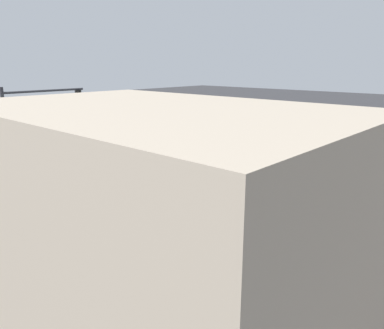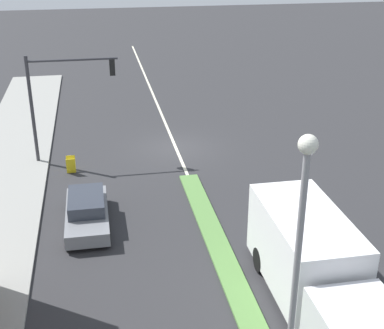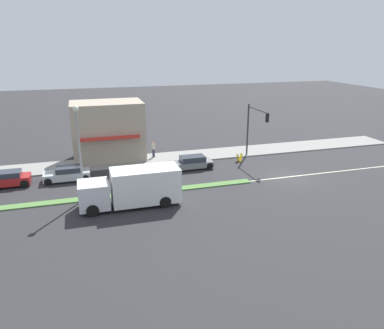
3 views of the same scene
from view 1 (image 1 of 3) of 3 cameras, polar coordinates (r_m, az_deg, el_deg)
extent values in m
cube|color=beige|center=(26.12, -10.62, -0.29)|extent=(0.16, 60.00, 0.01)
cube|color=tan|center=(7.56, -5.68, -14.27)|extent=(4.74, 7.26, 5.99)
cube|color=red|center=(9.47, 6.83, -9.30)|extent=(0.70, 5.81, 0.20)
cylinder|color=#333338|center=(21.27, -26.21, 2.98)|extent=(0.18, 0.18, 5.60)
cylinder|color=#333338|center=(21.86, -21.45, 10.41)|extent=(4.50, 0.12, 0.12)
cube|color=black|center=(22.83, -16.92, 9.81)|extent=(0.28, 0.24, 0.84)
sphere|color=red|center=(22.92, -17.14, 10.50)|extent=(0.18, 0.18, 0.18)
sphere|color=gold|center=(22.94, -17.09, 9.82)|extent=(0.18, 0.18, 0.18)
sphere|color=green|center=(22.96, -17.04, 9.15)|extent=(0.18, 0.18, 0.18)
cylinder|color=#282D42|center=(12.62, -16.12, -15.31)|extent=(0.26, 0.26, 0.87)
cylinder|color=#B7B2A8|center=(12.28, -16.36, -12.41)|extent=(0.34, 0.34, 0.57)
sphere|color=tan|center=(12.11, -16.50, -10.75)|extent=(0.22, 0.22, 0.22)
cube|color=yellow|center=(21.25, -19.53, -3.31)|extent=(0.45, 0.21, 0.84)
cube|color=yellow|center=(20.98, -19.12, -3.51)|extent=(0.45, 0.21, 0.84)
cube|color=white|center=(19.15, 20.68, -1.80)|extent=(2.40, 5.10, 2.60)
cylinder|color=black|center=(20.89, 18.36, -3.45)|extent=(0.28, 0.90, 0.90)
cylinder|color=black|center=(19.02, 15.64, -5.04)|extent=(0.28, 0.90, 0.90)
cube|color=slate|center=(17.08, -7.86, -6.89)|extent=(1.72, 4.34, 0.56)
cube|color=#2D333D|center=(17.05, -8.40, -5.01)|extent=(1.46, 2.38, 0.53)
cylinder|color=black|center=(16.42, -1.84, -8.18)|extent=(0.22, 0.66, 0.66)
cylinder|color=black|center=(15.46, -5.84, -9.79)|extent=(0.22, 0.66, 0.66)
cylinder|color=black|center=(18.85, -9.47, -5.26)|extent=(0.22, 0.66, 0.66)
cylinder|color=black|center=(18.02, -13.29, -6.43)|extent=(0.22, 0.66, 0.66)
cylinder|color=black|center=(11.50, 25.11, -20.86)|extent=(0.22, 0.65, 0.65)
camera|label=2|loc=(13.97, 83.74, 21.20)|focal=50.00mm
camera|label=3|loc=(43.98, 41.65, 17.99)|focal=35.00mm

